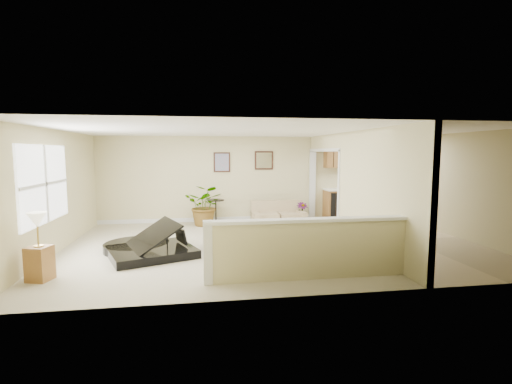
{
  "coord_description": "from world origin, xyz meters",
  "views": [
    {
      "loc": [
        -1.61,
        -7.93,
        2.04
      ],
      "look_at": [
        -0.33,
        0.4,
        1.14
      ],
      "focal_mm": 26.0,
      "sensor_mm": 36.0,
      "label": 1
    }
  ],
  "objects": [
    {
      "name": "floor",
      "position": [
        0.0,
        0.0,
        0.0
      ],
      "size": [
        9.0,
        9.0,
        0.0
      ],
      "primitive_type": "plane",
      "color": "tan",
      "rests_on": "ground"
    },
    {
      "name": "back_wall",
      "position": [
        0.0,
        3.0,
        1.25
      ],
      "size": [
        9.0,
        0.04,
        2.5
      ],
      "primitive_type": "cube",
      "color": "#C3B985",
      "rests_on": "floor"
    },
    {
      "name": "front_wall",
      "position": [
        0.0,
        -3.0,
        1.25
      ],
      "size": [
        9.0,
        0.04,
        2.5
      ],
      "primitive_type": "cube",
      "color": "#C3B985",
      "rests_on": "floor"
    },
    {
      "name": "left_wall",
      "position": [
        -4.5,
        0.0,
        1.25
      ],
      "size": [
        0.04,
        6.0,
        2.5
      ],
      "primitive_type": "cube",
      "color": "#C3B985",
      "rests_on": "floor"
    },
    {
      "name": "right_wall",
      "position": [
        4.5,
        0.0,
        1.25
      ],
      "size": [
        0.04,
        6.0,
        2.5
      ],
      "primitive_type": "cube",
      "color": "#C3B985",
      "rests_on": "floor"
    },
    {
      "name": "ceiling",
      "position": [
        0.0,
        0.0,
        2.5
      ],
      "size": [
        9.0,
        6.0,
        0.04
      ],
      "primitive_type": "cube",
      "color": "white",
      "rests_on": "back_wall"
    },
    {
      "name": "kitchen_vinyl",
      "position": [
        3.15,
        0.0,
        0.0
      ],
      "size": [
        2.7,
        6.0,
        0.01
      ],
      "primitive_type": "cube",
      "color": "tan",
      "rests_on": "floor"
    },
    {
      "name": "interior_partition",
      "position": [
        1.8,
        0.25,
        1.22
      ],
      "size": [
        0.18,
        5.99,
        2.5
      ],
      "color": "#C3B985",
      "rests_on": "floor"
    },
    {
      "name": "pony_half_wall",
      "position": [
        0.08,
        -2.3,
        0.52
      ],
      "size": [
        3.42,
        0.22,
        1.0
      ],
      "color": "#C3B985",
      "rests_on": "floor"
    },
    {
      "name": "left_window",
      "position": [
        -4.49,
        -0.5,
        1.45
      ],
      "size": [
        0.05,
        2.15,
        1.45
      ],
      "primitive_type": "cube",
      "color": "white",
      "rests_on": "left_wall"
    },
    {
      "name": "wall_art_left",
      "position": [
        -0.95,
        2.97,
        1.75
      ],
      "size": [
        0.48,
        0.04,
        0.58
      ],
      "color": "#341B12",
      "rests_on": "back_wall"
    },
    {
      "name": "wall_mirror",
      "position": [
        0.3,
        2.97,
        1.8
      ],
      "size": [
        0.55,
        0.04,
        0.55
      ],
      "color": "#341B12",
      "rests_on": "back_wall"
    },
    {
      "name": "kitchen_cabinets",
      "position": [
        3.19,
        2.73,
        0.87
      ],
      "size": [
        2.36,
        0.65,
        2.33
      ],
      "color": "#9A6632",
      "rests_on": "floor"
    },
    {
      "name": "piano",
      "position": [
        -2.61,
        -0.4,
        0.62
      ],
      "size": [
        2.2,
        2.16,
        1.48
      ],
      "rotation": [
        0.0,
        0.0,
        0.37
      ],
      "color": "black",
      "rests_on": "floor"
    },
    {
      "name": "piano_bench",
      "position": [
        -1.23,
        -0.19,
        0.22
      ],
      "size": [
        0.57,
        0.75,
        0.45
      ],
      "primitive_type": "cube",
      "rotation": [
        0.0,
        0.0,
        0.39
      ],
      "color": "black",
      "rests_on": "floor"
    },
    {
      "name": "loveseat",
      "position": [
        0.6,
        2.3,
        0.32
      ],
      "size": [
        1.51,
        0.87,
        0.86
      ],
      "rotation": [
        0.0,
        0.0,
        -0.02
      ],
      "color": "tan",
      "rests_on": "floor"
    },
    {
      "name": "accent_table",
      "position": [
        -1.16,
        2.61,
        0.45
      ],
      "size": [
        0.48,
        0.48,
        0.7
      ],
      "color": "black",
      "rests_on": "floor"
    },
    {
      "name": "palm_plant",
      "position": [
        -1.46,
        2.38,
        0.56
      ],
      "size": [
        1.27,
        1.19,
        1.14
      ],
      "color": "black",
      "rests_on": "floor"
    },
    {
      "name": "small_plant",
      "position": [
        1.3,
        2.32,
        0.26
      ],
      "size": [
        0.39,
        0.39,
        0.6
      ],
      "color": "black",
      "rests_on": "floor"
    },
    {
      "name": "lamp_stand",
      "position": [
        -4.15,
        -1.73,
        0.47
      ],
      "size": [
        0.4,
        0.4,
        1.1
      ],
      "color": "#9A6632",
      "rests_on": "floor"
    }
  ]
}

